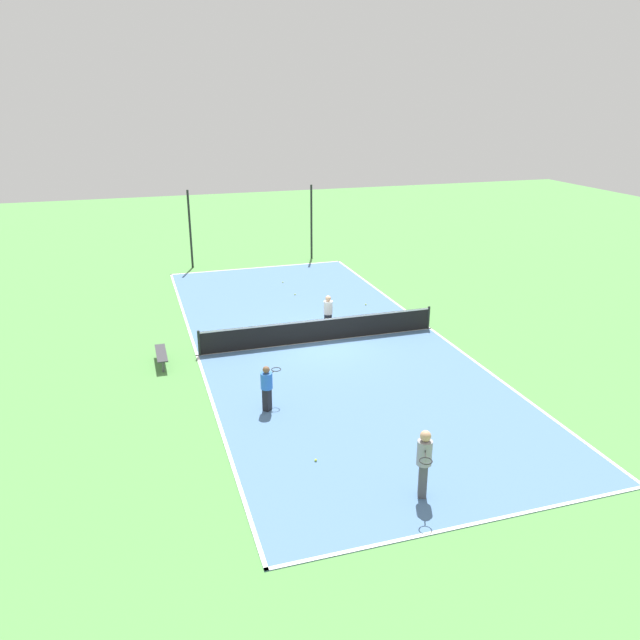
{
  "coord_description": "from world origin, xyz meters",
  "views": [
    {
      "loc": [
        -6.76,
        -21.6,
        9.08
      ],
      "look_at": [
        0.0,
        0.0,
        0.9
      ],
      "focal_mm": 35.0,
      "sensor_mm": 36.0,
      "label": 1
    }
  ],
  "objects_px": {
    "tennis_net": "(320,329)",
    "player_baseline_gray": "(424,459)",
    "tennis_ball_left_sideline": "(295,294)",
    "fence_post_back_left": "(190,229)",
    "player_near_white": "(328,311)",
    "fence_post_back_right": "(311,222)",
    "bench": "(161,354)",
    "tennis_ball_midcourt": "(283,282)",
    "tennis_ball_far_baseline": "(316,460)",
    "tennis_ball_right_alley": "(366,304)",
    "player_near_blue": "(267,385)"
  },
  "relations": [
    {
      "from": "tennis_ball_far_baseline",
      "to": "fence_post_back_right",
      "type": "xyz_separation_m",
      "value": [
        6.12,
        20.84,
        2.09
      ]
    },
    {
      "from": "tennis_net",
      "to": "player_baseline_gray",
      "type": "xyz_separation_m",
      "value": [
        -0.66,
        -10.28,
        0.54
      ]
    },
    {
      "from": "player_near_white",
      "to": "fence_post_back_right",
      "type": "distance_m",
      "value": 12.26
    },
    {
      "from": "tennis_ball_right_alley",
      "to": "tennis_ball_midcourt",
      "type": "height_order",
      "value": "same"
    },
    {
      "from": "tennis_net",
      "to": "fence_post_back_left",
      "type": "bearing_deg",
      "value": 105.21
    },
    {
      "from": "tennis_ball_midcourt",
      "to": "tennis_net",
      "type": "bearing_deg",
      "value": -94.05
    },
    {
      "from": "player_near_white",
      "to": "fence_post_back_left",
      "type": "distance_m",
      "value": 12.61
    },
    {
      "from": "player_baseline_gray",
      "to": "tennis_ball_far_baseline",
      "type": "distance_m",
      "value": 3.13
    },
    {
      "from": "bench",
      "to": "tennis_ball_left_sideline",
      "type": "xyz_separation_m",
      "value": [
        6.69,
        6.43,
        -0.33
      ]
    },
    {
      "from": "tennis_ball_midcourt",
      "to": "tennis_ball_far_baseline",
      "type": "distance_m",
      "value": 16.66
    },
    {
      "from": "bench",
      "to": "fence_post_back_right",
      "type": "bearing_deg",
      "value": -35.93
    },
    {
      "from": "tennis_ball_far_baseline",
      "to": "tennis_ball_left_sideline",
      "type": "bearing_deg",
      "value": 76.93
    },
    {
      "from": "fence_post_back_right",
      "to": "tennis_ball_midcourt",
      "type": "bearing_deg",
      "value": -122.67
    },
    {
      "from": "player_baseline_gray",
      "to": "fence_post_back_left",
      "type": "bearing_deg",
      "value": -148.68
    },
    {
      "from": "bench",
      "to": "player_near_blue",
      "type": "height_order",
      "value": "player_near_blue"
    },
    {
      "from": "player_near_white",
      "to": "tennis_ball_midcourt",
      "type": "xyz_separation_m",
      "value": [
        -0.04,
        7.36,
        -0.83
      ]
    },
    {
      "from": "player_baseline_gray",
      "to": "tennis_ball_midcourt",
      "type": "distance_m",
      "value": 18.62
    },
    {
      "from": "player_near_blue",
      "to": "player_near_white",
      "type": "distance_m",
      "value": 6.97
    },
    {
      "from": "bench",
      "to": "player_near_blue",
      "type": "distance_m",
      "value": 5.37
    },
    {
      "from": "player_baseline_gray",
      "to": "tennis_ball_midcourt",
      "type": "bearing_deg",
      "value": -159.47
    },
    {
      "from": "tennis_ball_far_baseline",
      "to": "player_near_white",
      "type": "bearing_deg",
      "value": 70.0
    },
    {
      "from": "tennis_ball_right_alley",
      "to": "tennis_ball_left_sideline",
      "type": "distance_m",
      "value": 3.64
    },
    {
      "from": "player_baseline_gray",
      "to": "bench",
      "type": "bearing_deg",
      "value": -127.08
    },
    {
      "from": "player_near_white",
      "to": "tennis_ball_left_sideline",
      "type": "height_order",
      "value": "player_near_white"
    },
    {
      "from": "bench",
      "to": "fence_post_back_right",
      "type": "xyz_separation_m",
      "value": [
        9.52,
        13.14,
        1.76
      ]
    },
    {
      "from": "bench",
      "to": "fence_post_back_right",
      "type": "height_order",
      "value": "fence_post_back_right"
    },
    {
      "from": "player_near_blue",
      "to": "tennis_ball_right_alley",
      "type": "height_order",
      "value": "player_near_blue"
    },
    {
      "from": "tennis_net",
      "to": "tennis_ball_right_alley",
      "type": "height_order",
      "value": "tennis_net"
    },
    {
      "from": "tennis_ball_right_alley",
      "to": "tennis_ball_far_baseline",
      "type": "distance_m",
      "value": 13.13
    },
    {
      "from": "player_near_white",
      "to": "tennis_ball_far_baseline",
      "type": "height_order",
      "value": "player_near_white"
    },
    {
      "from": "tennis_ball_right_alley",
      "to": "tennis_ball_left_sideline",
      "type": "height_order",
      "value": "same"
    },
    {
      "from": "tennis_ball_left_sideline",
      "to": "tennis_net",
      "type": "bearing_deg",
      "value": -95.98
    },
    {
      "from": "tennis_ball_far_baseline",
      "to": "fence_post_back_left",
      "type": "height_order",
      "value": "fence_post_back_left"
    },
    {
      "from": "tennis_ball_left_sideline",
      "to": "fence_post_back_left",
      "type": "distance_m",
      "value": 8.14
    },
    {
      "from": "player_near_white",
      "to": "tennis_ball_left_sideline",
      "type": "xyz_separation_m",
      "value": [
        0.01,
        5.15,
        -0.83
      ]
    },
    {
      "from": "player_near_white",
      "to": "player_baseline_gray",
      "type": "relative_size",
      "value": 0.86
    },
    {
      "from": "tennis_ball_left_sideline",
      "to": "tennis_ball_far_baseline",
      "type": "xyz_separation_m",
      "value": [
        -3.28,
        -14.13,
        0.0
      ]
    },
    {
      "from": "player_near_blue",
      "to": "tennis_ball_right_alley",
      "type": "relative_size",
      "value": 21.35
    },
    {
      "from": "tennis_ball_left_sideline",
      "to": "fence_post_back_left",
      "type": "bearing_deg",
      "value": 121.45
    },
    {
      "from": "tennis_net",
      "to": "fence_post_back_right",
      "type": "relative_size",
      "value": 2.19
    },
    {
      "from": "tennis_ball_right_alley",
      "to": "tennis_ball_far_baseline",
      "type": "relative_size",
      "value": 1.0
    },
    {
      "from": "bench",
      "to": "tennis_ball_right_alley",
      "type": "distance_m",
      "value": 10.2
    },
    {
      "from": "tennis_net",
      "to": "player_baseline_gray",
      "type": "distance_m",
      "value": 10.32
    },
    {
      "from": "fence_post_back_left",
      "to": "fence_post_back_right",
      "type": "height_order",
      "value": "same"
    },
    {
      "from": "tennis_net",
      "to": "fence_post_back_left",
      "type": "xyz_separation_m",
      "value": [
        -3.47,
        12.76,
        1.64
      ]
    },
    {
      "from": "player_baseline_gray",
      "to": "tennis_ball_far_baseline",
      "type": "xyz_separation_m",
      "value": [
        -1.99,
        2.2,
        -0.99
      ]
    },
    {
      "from": "player_near_white",
      "to": "player_near_blue",
      "type": "bearing_deg",
      "value": -157.99
    },
    {
      "from": "player_baseline_gray",
      "to": "fence_post_back_right",
      "type": "xyz_separation_m",
      "value": [
        4.13,
        23.05,
        1.1
      ]
    },
    {
      "from": "tennis_ball_midcourt",
      "to": "fence_post_back_left",
      "type": "height_order",
      "value": "fence_post_back_left"
    },
    {
      "from": "player_near_white",
      "to": "tennis_ball_left_sideline",
      "type": "bearing_deg",
      "value": 55.34
    }
  ]
}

